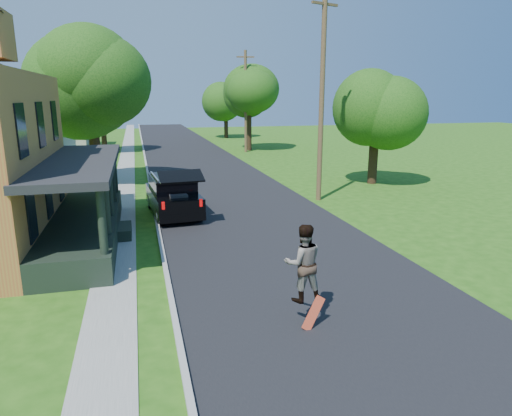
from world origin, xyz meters
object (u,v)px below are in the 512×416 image
object	(u,v)px
skateboarder	(303,263)
utility_pole_near	(322,98)
tree_right_near	(375,108)
black_suv	(173,195)

from	to	relation	value
skateboarder	utility_pole_near	distance (m)	14.16
tree_right_near	utility_pole_near	size ratio (longest dim) A/B	0.68
tree_right_near	black_suv	bearing A→B (deg)	-159.31
tree_right_near	utility_pole_near	bearing A→B (deg)	-144.29
black_suv	tree_right_near	xyz separation A→B (m)	(12.81, 4.84, 3.76)
black_suv	skateboarder	world-z (taller)	skateboarder
skateboarder	tree_right_near	xyz separation A→B (m)	(10.61, 16.11, 3.18)
tree_right_near	skateboarder	bearing A→B (deg)	-123.37
black_suv	utility_pole_near	size ratio (longest dim) A/B	0.51
skateboarder	tree_right_near	size ratio (longest dim) A/B	0.27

